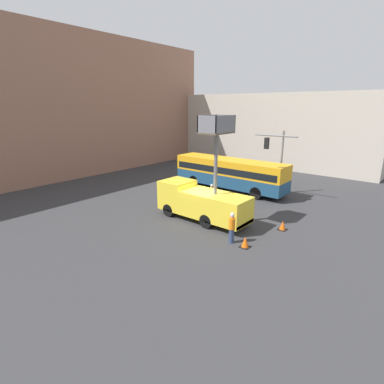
% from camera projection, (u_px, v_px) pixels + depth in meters
% --- Properties ---
extents(ground_plane, '(120.00, 120.00, 0.00)m').
position_uv_depth(ground_plane, '(200.00, 220.00, 21.61)').
color(ground_plane, '#333335').
extents(building_backdrop_far, '(44.00, 10.00, 15.87)m').
position_uv_depth(building_backdrop_far, '(37.00, 106.00, 33.90)').
color(building_backdrop_far, '#936651').
rests_on(building_backdrop_far, ground_plane).
extents(building_backdrop_side, '(10.00, 28.00, 9.54)m').
position_uv_depth(building_backdrop_side, '(278.00, 129.00, 42.78)').
color(building_backdrop_side, '#BCB2A3').
rests_on(building_backdrop_side, ground_plane).
extents(utility_truck, '(2.23, 6.98, 7.40)m').
position_uv_depth(utility_truck, '(201.00, 200.00, 21.31)').
color(utility_truck, yellow).
rests_on(utility_truck, ground_plane).
extents(city_bus, '(2.59, 11.36, 3.02)m').
position_uv_depth(city_bus, '(230.00, 172.00, 29.02)').
color(city_bus, navy).
rests_on(city_bus, ground_plane).
extents(traffic_light_pole, '(4.00, 3.74, 5.82)m').
position_uv_depth(traffic_light_pole, '(276.00, 153.00, 26.13)').
color(traffic_light_pole, slate).
rests_on(traffic_light_pole, ground_plane).
extents(road_worker_near_truck, '(0.38, 0.38, 1.92)m').
position_uv_depth(road_worker_near_truck, '(232.00, 228.00, 17.87)').
color(road_worker_near_truck, navy).
rests_on(road_worker_near_truck, ground_plane).
extents(road_worker_directing, '(0.38, 0.38, 1.85)m').
position_uv_depth(road_worker_directing, '(212.00, 195.00, 24.52)').
color(road_worker_directing, navy).
rests_on(road_worker_directing, ground_plane).
extents(traffic_cone_near_truck, '(0.54, 0.54, 0.62)m').
position_uv_depth(traffic_cone_near_truck, '(283.00, 226.00, 19.92)').
color(traffic_cone_near_truck, black).
rests_on(traffic_cone_near_truck, ground_plane).
extents(traffic_cone_mid_road, '(0.56, 0.56, 0.64)m').
position_uv_depth(traffic_cone_mid_road, '(245.00, 242.00, 17.46)').
color(traffic_cone_mid_road, black).
rests_on(traffic_cone_mid_road, ground_plane).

